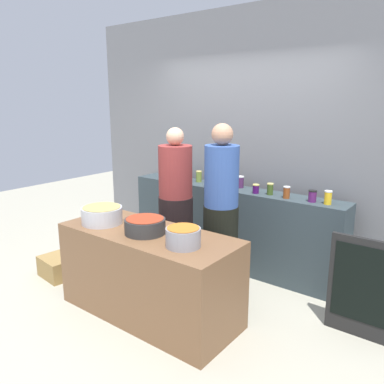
{
  "coord_description": "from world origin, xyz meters",
  "views": [
    {
      "loc": [
        2.3,
        -2.65,
        1.96
      ],
      "look_at": [
        0.0,
        0.35,
        1.05
      ],
      "focal_mm": 36.06,
      "sensor_mm": 36.0,
      "label": 1
    }
  ],
  "objects": [
    {
      "name": "bread_crate",
      "position": [
        -1.36,
        -0.37,
        0.12
      ],
      "size": [
        0.44,
        0.36,
        0.23
      ],
      "primitive_type": "cube",
      "rotation": [
        0.0,
        0.0,
        -0.11
      ],
      "color": "olive",
      "rests_on": "ground"
    },
    {
      "name": "preserve_jar_3",
      "position": [
        -0.5,
        1.14,
        1.03
      ],
      "size": [
        0.07,
        0.07,
        0.14
      ],
      "color": "olive",
      "rests_on": "display_shelf"
    },
    {
      "name": "chalkboard_sign",
      "position": [
        1.66,
        0.52,
        0.44
      ],
      "size": [
        0.57,
        0.05,
        0.87
      ],
      "color": "black",
      "rests_on": "ground"
    },
    {
      "name": "preserve_jar_0",
      "position": [
        -1.03,
        1.14,
        1.03
      ],
      "size": [
        0.07,
        0.07,
        0.14
      ],
      "color": "#365728",
      "rests_on": "display_shelf"
    },
    {
      "name": "preserve_jar_7",
      "position": [
        0.36,
        1.03,
        1.01
      ],
      "size": [
        0.07,
        0.07,
        0.1
      ],
      "color": "#3E1053",
      "rests_on": "display_shelf"
    },
    {
      "name": "cooking_pot_right",
      "position": [
        0.47,
        -0.38,
        0.88
      ],
      "size": [
        0.28,
        0.28,
        0.16
      ],
      "color": "gray",
      "rests_on": "prep_table"
    },
    {
      "name": "preserve_jar_10",
      "position": [
        0.98,
        1.05,
        1.02
      ],
      "size": [
        0.08,
        0.08,
        0.12
      ],
      "color": "#541D5B",
      "rests_on": "display_shelf"
    },
    {
      "name": "preserve_jar_4",
      "position": [
        -0.22,
        1.17,
        1.03
      ],
      "size": [
        0.09,
        0.09,
        0.14
      ],
      "color": "brown",
      "rests_on": "display_shelf"
    },
    {
      "name": "preserve_jar_9",
      "position": [
        0.72,
        1.03,
        1.02
      ],
      "size": [
        0.07,
        0.07,
        0.13
      ],
      "color": "brown",
      "rests_on": "display_shelf"
    },
    {
      "name": "preserve_jar_2",
      "position": [
        -0.66,
        1.1,
        1.02
      ],
      "size": [
        0.08,
        0.08,
        0.12
      ],
      "color": "#21562B",
      "rests_on": "display_shelf"
    },
    {
      "name": "preserve_jar_6",
      "position": [
        0.08,
        1.17,
        1.03
      ],
      "size": [
        0.08,
        0.08,
        0.14
      ],
      "color": "#49234C",
      "rests_on": "display_shelf"
    },
    {
      "name": "cooking_pot_center",
      "position": [
        0.01,
        -0.34,
        0.87
      ],
      "size": [
        0.36,
        0.36,
        0.14
      ],
      "color": "#2D2D2D",
      "rests_on": "prep_table"
    },
    {
      "name": "preserve_jar_11",
      "position": [
        1.14,
        1.06,
        1.03
      ],
      "size": [
        0.07,
        0.07,
        0.14
      ],
      "color": "yellow",
      "rests_on": "display_shelf"
    },
    {
      "name": "cooking_pot_left",
      "position": [
        -0.52,
        -0.38,
        0.89
      ],
      "size": [
        0.39,
        0.39,
        0.16
      ],
      "color": "#B7B7BC",
      "rests_on": "prep_table"
    },
    {
      "name": "storefront_wall",
      "position": [
        0.0,
        1.45,
        1.5
      ],
      "size": [
        4.8,
        0.12,
        3.0
      ],
      "primitive_type": "cube",
      "color": "slate",
      "rests_on": "ground"
    },
    {
      "name": "cook_in_cap",
      "position": [
        0.34,
        0.37,
        0.8
      ],
      "size": [
        0.34,
        0.34,
        1.75
      ],
      "color": "black",
      "rests_on": "ground"
    },
    {
      "name": "display_shelf",
      "position": [
        0.0,
        1.1,
        0.48
      ],
      "size": [
        2.7,
        0.36,
        0.96
      ],
      "primitive_type": "cube",
      "color": "#2F3C41",
      "rests_on": "ground"
    },
    {
      "name": "cook_with_tongs",
      "position": [
        -0.34,
        0.49,
        0.75
      ],
      "size": [
        0.38,
        0.38,
        1.67
      ],
      "color": "black",
      "rests_on": "ground"
    },
    {
      "name": "preserve_jar_8",
      "position": [
        0.51,
        1.07,
        1.02
      ],
      "size": [
        0.07,
        0.07,
        0.13
      ],
      "color": "#3A521E",
      "rests_on": "display_shelf"
    },
    {
      "name": "ground",
      "position": [
        0.0,
        0.0,
        0.0
      ],
      "size": [
        12.0,
        12.0,
        0.0
      ],
      "primitive_type": "plane",
      "color": "#A5A08D"
    },
    {
      "name": "preserve_jar_5",
      "position": [
        -0.05,
        1.11,
        1.03
      ],
      "size": [
        0.07,
        0.07,
        0.14
      ],
      "color": "brown",
      "rests_on": "display_shelf"
    },
    {
      "name": "prep_table",
      "position": [
        0.0,
        -0.3,
        0.4
      ],
      "size": [
        1.7,
        0.7,
        0.81
      ],
      "primitive_type": "cube",
      "color": "brown",
      "rests_on": "ground"
    },
    {
      "name": "preserve_jar_1",
      "position": [
        -0.8,
        1.06,
        1.02
      ],
      "size": [
        0.09,
        0.09,
        0.11
      ],
      "color": "#385D2F",
      "rests_on": "display_shelf"
    }
  ]
}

